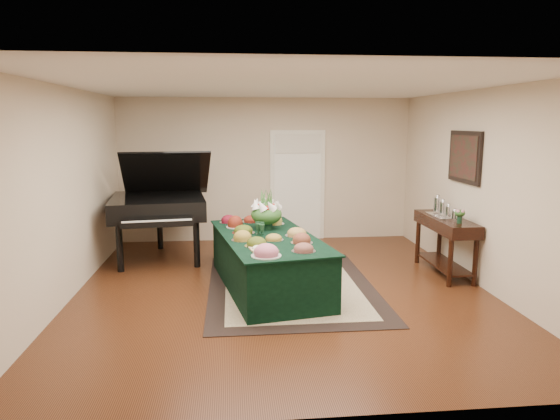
{
  "coord_description": "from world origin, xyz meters",
  "views": [
    {
      "loc": [
        -0.66,
        -6.46,
        2.25
      ],
      "look_at": [
        0.0,
        0.3,
        1.05
      ],
      "focal_mm": 32.0,
      "sensor_mm": 36.0,
      "label": 1
    }
  ],
  "objects": [
    {
      "name": "area_rug",
      "position": [
        0.14,
        0.13,
        0.01
      ],
      "size": [
        2.26,
        3.16,
        0.01
      ],
      "color": "black",
      "rests_on": "ground"
    },
    {
      "name": "mahogany_sideboard",
      "position": [
        2.5,
        0.5,
        0.67
      ],
      "size": [
        0.45,
        1.43,
        0.86
      ],
      "color": "black",
      "rests_on": "ground"
    },
    {
      "name": "buffet_table",
      "position": [
        -0.18,
        0.1,
        0.37
      ],
      "size": [
        1.62,
        2.69,
        0.74
      ],
      "color": "black",
      "rests_on": "ground"
    },
    {
      "name": "green_goblets",
      "position": [
        -0.29,
        0.11,
        0.83
      ],
      "size": [
        0.13,
        0.25,
        0.18
      ],
      "color": "black",
      "rests_on": "buffet_table"
    },
    {
      "name": "cutting_board",
      "position": [
        -0.3,
        -0.66,
        0.77
      ],
      "size": [
        0.36,
        0.36,
        0.1
      ],
      "color": "tan",
      "rests_on": "buffet_table"
    },
    {
      "name": "ground",
      "position": [
        0.0,
        0.0,
        0.0
      ],
      "size": [
        6.0,
        6.0,
        0.0
      ],
      "primitive_type": "plane",
      "color": "black",
      "rests_on": "ground"
    },
    {
      "name": "kitchen_doorway",
      "position": [
        0.6,
        2.97,
        1.02
      ],
      "size": [
        1.05,
        0.07,
        2.1
      ],
      "color": "white",
      "rests_on": "ground"
    },
    {
      "name": "pink_bouquet",
      "position": [
        2.5,
        0.08,
        0.99
      ],
      "size": [
        0.16,
        0.16,
        0.21
      ],
      "color": "black",
      "rests_on": "mahogany_sideboard"
    },
    {
      "name": "wicker_basket",
      "position": [
        -0.75,
        1.61,
        0.14
      ],
      "size": [
        0.46,
        0.46,
        0.29
      ],
      "primitive_type": "cylinder",
      "color": "olive",
      "rests_on": "ground"
    },
    {
      "name": "grand_piano",
      "position": [
        -1.86,
        1.75,
        0.91
      ],
      "size": [
        1.73,
        1.93,
        1.8
      ],
      "color": "black",
      "rests_on": "ground"
    },
    {
      "name": "food_platters",
      "position": [
        -0.24,
        0.14,
        0.78
      ],
      "size": [
        1.21,
        2.39,
        0.13
      ],
      "color": "#B3BCB2",
      "rests_on": "buffet_table"
    },
    {
      "name": "tea_service",
      "position": [
        2.5,
        0.59,
        0.97
      ],
      "size": [
        0.34,
        0.74,
        0.3
      ],
      "color": "silver",
      "rests_on": "mahogany_sideboard"
    },
    {
      "name": "floral_centerpiece",
      "position": [
        -0.17,
        0.53,
        1.01
      ],
      "size": [
        0.46,
        0.46,
        0.46
      ],
      "color": "black",
      "rests_on": "buffet_table"
    },
    {
      "name": "wall_painting",
      "position": [
        2.72,
        0.5,
        1.75
      ],
      "size": [
        0.05,
        0.95,
        0.75
      ],
      "color": "black",
      "rests_on": "ground"
    }
  ]
}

